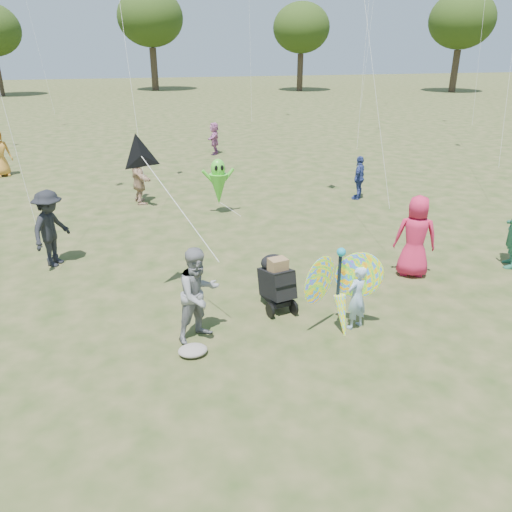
{
  "coord_description": "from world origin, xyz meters",
  "views": [
    {
      "loc": [
        -2.52,
        -7.15,
        4.9
      ],
      "look_at": [
        -0.2,
        1.5,
        1.1
      ],
      "focal_mm": 35.0,
      "sensor_mm": 36.0,
      "label": 1
    }
  ],
  "objects_px": {
    "crowd_b": "(51,229)",
    "jogging_stroller": "(276,279)",
    "alien_kite": "(218,184)",
    "adult_man": "(199,294)",
    "crowd_a": "(416,236)",
    "crowd_d": "(139,178)",
    "crowd_j": "(214,138)",
    "butterfly_kite": "(340,290)",
    "child_girl": "(357,297)",
    "crowd_c": "(359,178)"
  },
  "relations": [
    {
      "from": "crowd_b",
      "to": "alien_kite",
      "type": "bearing_deg",
      "value": -28.88
    },
    {
      "from": "crowd_b",
      "to": "butterfly_kite",
      "type": "xyz_separation_m",
      "value": [
        5.34,
        -4.57,
        -0.08
      ]
    },
    {
      "from": "crowd_b",
      "to": "butterfly_kite",
      "type": "relative_size",
      "value": 1.0
    },
    {
      "from": "alien_kite",
      "to": "adult_man",
      "type": "bearing_deg",
      "value": -103.82
    },
    {
      "from": "adult_man",
      "to": "crowd_a",
      "type": "bearing_deg",
      "value": -12.4
    },
    {
      "from": "crowd_b",
      "to": "jogging_stroller",
      "type": "relative_size",
      "value": 1.67
    },
    {
      "from": "adult_man",
      "to": "crowd_c",
      "type": "relative_size",
      "value": 1.17
    },
    {
      "from": "crowd_d",
      "to": "jogging_stroller",
      "type": "distance_m",
      "value": 8.41
    },
    {
      "from": "crowd_a",
      "to": "crowd_j",
      "type": "relative_size",
      "value": 1.24
    },
    {
      "from": "child_girl",
      "to": "crowd_b",
      "type": "height_order",
      "value": "crowd_b"
    },
    {
      "from": "jogging_stroller",
      "to": "adult_man",
      "type": "bearing_deg",
      "value": -167.15
    },
    {
      "from": "crowd_a",
      "to": "crowd_b",
      "type": "height_order",
      "value": "crowd_a"
    },
    {
      "from": "crowd_b",
      "to": "crowd_d",
      "type": "relative_size",
      "value": 1.08
    },
    {
      "from": "jogging_stroller",
      "to": "crowd_j",
      "type": "bearing_deg",
      "value": 72.24
    },
    {
      "from": "crowd_c",
      "to": "crowd_j",
      "type": "height_order",
      "value": "crowd_j"
    },
    {
      "from": "adult_man",
      "to": "crowd_c",
      "type": "height_order",
      "value": "adult_man"
    },
    {
      "from": "crowd_j",
      "to": "alien_kite",
      "type": "relative_size",
      "value": 0.87
    },
    {
      "from": "crowd_b",
      "to": "adult_man",
      "type": "bearing_deg",
      "value": -116.18
    },
    {
      "from": "child_girl",
      "to": "jogging_stroller",
      "type": "relative_size",
      "value": 1.14
    },
    {
      "from": "butterfly_kite",
      "to": "alien_kite",
      "type": "height_order",
      "value": "alien_kite"
    },
    {
      "from": "adult_man",
      "to": "crowd_a",
      "type": "height_order",
      "value": "crowd_a"
    },
    {
      "from": "adult_man",
      "to": "crowd_b",
      "type": "relative_size",
      "value": 0.94
    },
    {
      "from": "crowd_b",
      "to": "crowd_j",
      "type": "xyz_separation_m",
      "value": [
        6.16,
        12.1,
        -0.17
      ]
    },
    {
      "from": "child_girl",
      "to": "butterfly_kite",
      "type": "bearing_deg",
      "value": -15.81
    },
    {
      "from": "crowd_b",
      "to": "jogging_stroller",
      "type": "distance_m",
      "value": 5.64
    },
    {
      "from": "crowd_c",
      "to": "crowd_a",
      "type": "bearing_deg",
      "value": 28.2
    },
    {
      "from": "crowd_c",
      "to": "alien_kite",
      "type": "height_order",
      "value": "alien_kite"
    },
    {
      "from": "jogging_stroller",
      "to": "butterfly_kite",
      "type": "bearing_deg",
      "value": -66.48
    },
    {
      "from": "crowd_d",
      "to": "jogging_stroller",
      "type": "bearing_deg",
      "value": -172.1
    },
    {
      "from": "crowd_j",
      "to": "alien_kite",
      "type": "height_order",
      "value": "alien_kite"
    },
    {
      "from": "jogging_stroller",
      "to": "butterfly_kite",
      "type": "xyz_separation_m",
      "value": [
        0.84,
        -1.19,
        0.23
      ]
    },
    {
      "from": "child_girl",
      "to": "alien_kite",
      "type": "distance_m",
      "value": 7.46
    },
    {
      "from": "child_girl",
      "to": "crowd_b",
      "type": "bearing_deg",
      "value": -59.37
    },
    {
      "from": "jogging_stroller",
      "to": "child_girl",
      "type": "bearing_deg",
      "value": -55.82
    },
    {
      "from": "adult_man",
      "to": "crowd_j",
      "type": "height_order",
      "value": "adult_man"
    },
    {
      "from": "crowd_c",
      "to": "alien_kite",
      "type": "relative_size",
      "value": 0.85
    },
    {
      "from": "crowd_a",
      "to": "crowd_j",
      "type": "height_order",
      "value": "crowd_a"
    },
    {
      "from": "jogging_stroller",
      "to": "alien_kite",
      "type": "distance_m",
      "value": 6.22
    },
    {
      "from": "child_girl",
      "to": "crowd_d",
      "type": "bearing_deg",
      "value": -90.39
    },
    {
      "from": "crowd_d",
      "to": "crowd_j",
      "type": "bearing_deg",
      "value": -35.58
    },
    {
      "from": "crowd_j",
      "to": "jogging_stroller",
      "type": "relative_size",
      "value": 1.37
    },
    {
      "from": "adult_man",
      "to": "crowd_c",
      "type": "bearing_deg",
      "value": 20.24
    },
    {
      "from": "adult_man",
      "to": "crowd_a",
      "type": "relative_size",
      "value": 0.93
    },
    {
      "from": "crowd_b",
      "to": "jogging_stroller",
      "type": "xyz_separation_m",
      "value": [
        4.51,
        -3.38,
        -0.31
      ]
    },
    {
      "from": "crowd_j",
      "to": "butterfly_kite",
      "type": "relative_size",
      "value": 0.82
    },
    {
      "from": "jogging_stroller",
      "to": "alien_kite",
      "type": "xyz_separation_m",
      "value": [
        0.06,
        6.21,
        0.36
      ]
    },
    {
      "from": "adult_man",
      "to": "alien_kite",
      "type": "bearing_deg",
      "value": 48.42
    },
    {
      "from": "crowd_d",
      "to": "crowd_j",
      "type": "relative_size",
      "value": 1.14
    },
    {
      "from": "adult_man",
      "to": "butterfly_kite",
      "type": "bearing_deg",
      "value": -37.55
    },
    {
      "from": "crowd_a",
      "to": "butterfly_kite",
      "type": "bearing_deg",
      "value": 61.34
    }
  ]
}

